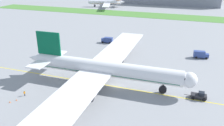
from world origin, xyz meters
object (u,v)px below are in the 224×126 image
at_px(parked_airliner_far_left, 106,2).
at_px(service_truck_catering_van, 201,54).
at_px(airliner_foreground, 103,69).
at_px(pushback_tug, 199,95).
at_px(traffic_cone_near_nose, 10,102).
at_px(ground_crew_wingwalker_port, 70,126).
at_px(ground_crew_marshaller_front, 24,93).
at_px(traffic_cone_port_wing, 16,100).
at_px(service_truck_baggage_loader, 107,40).

bearing_deg(parked_airliner_far_left, service_truck_catering_van, -53.36).
bearing_deg(service_truck_catering_van, airliner_foreground, -130.20).
height_order(pushback_tug, parked_airliner_far_left, parked_airliner_far_left).
relative_size(airliner_foreground, traffic_cone_near_nose, 159.32).
relative_size(ground_crew_wingwalker_port, parked_airliner_far_left, 0.03).
xyz_separation_m(ground_crew_marshaller_front, parked_airliner_far_left, (-38.01, 168.28, 3.31)).
xyz_separation_m(traffic_cone_near_nose, service_truck_catering_van, (50.73, 55.46, 1.33)).
distance_m(airliner_foreground, pushback_tug, 30.21).
xyz_separation_m(traffic_cone_port_wing, service_truck_baggage_loader, (5.04, 60.81, 1.26)).
distance_m(traffic_cone_port_wing, service_truck_catering_van, 73.42).
height_order(service_truck_baggage_loader, service_truck_catering_van, service_truck_catering_van).
xyz_separation_m(ground_crew_marshaller_front, traffic_cone_port_wing, (-0.51, -3.02, -0.69)).
bearing_deg(ground_crew_marshaller_front, parked_airliner_far_left, 102.73).
height_order(airliner_foreground, traffic_cone_port_wing, airliner_foreground).
height_order(ground_crew_wingwalker_port, ground_crew_marshaller_front, ground_crew_marshaller_front).
height_order(airliner_foreground, pushback_tug, airliner_foreground).
xyz_separation_m(pushback_tug, traffic_cone_near_nose, (-50.48, -20.30, -0.73)).
xyz_separation_m(pushback_tug, ground_crew_marshaller_front, (-49.00, -15.79, -0.04)).
height_order(pushback_tug, ground_crew_wingwalker_port, pushback_tug).
bearing_deg(pushback_tug, service_truck_catering_van, 89.58).
bearing_deg(ground_crew_marshaller_front, pushback_tug, 17.86).
height_order(ground_crew_marshaller_front, traffic_cone_near_nose, ground_crew_marshaller_front).
height_order(traffic_cone_port_wing, service_truck_baggage_loader, service_truck_baggage_loader).
bearing_deg(traffic_cone_port_wing, parked_airliner_far_left, 102.35).
distance_m(airliner_foreground, traffic_cone_port_wing, 27.30).
height_order(ground_crew_marshaller_front, parked_airliner_far_left, parked_airliner_far_left).
xyz_separation_m(traffic_cone_near_nose, service_truck_baggage_loader, (6.01, 62.30, 1.26)).
distance_m(airliner_foreground, ground_crew_wingwalker_port, 24.99).
xyz_separation_m(service_truck_baggage_loader, service_truck_catering_van, (44.72, -6.85, 0.07)).
relative_size(airliner_foreground, service_truck_catering_van, 14.70).
xyz_separation_m(airliner_foreground, parked_airliner_far_left, (-57.12, 153.01, -1.10)).
relative_size(service_truck_catering_van, parked_airliner_far_left, 0.11).
distance_m(service_truck_baggage_loader, service_truck_catering_van, 45.24).
relative_size(pushback_tug, ground_crew_wingwalker_port, 3.96).
distance_m(ground_crew_wingwalker_port, traffic_cone_near_nose, 22.39).
bearing_deg(airliner_foreground, pushback_tug, 0.99).
height_order(traffic_cone_near_nose, service_truck_catering_van, service_truck_catering_van).
xyz_separation_m(ground_crew_marshaller_front, service_truck_catering_van, (49.25, 50.94, 0.64)).
relative_size(pushback_tug, parked_airliner_far_left, 0.11).
distance_m(airliner_foreground, parked_airliner_far_left, 163.33).
relative_size(ground_crew_marshaller_front, service_truck_baggage_loader, 0.28).
distance_m(ground_crew_marshaller_front, traffic_cone_near_nose, 4.80).
height_order(traffic_cone_port_wing, parked_airliner_far_left, parked_airliner_far_left).
bearing_deg(ground_crew_wingwalker_port, airliner_foreground, 92.97).
height_order(airliner_foreground, parked_airliner_far_left, airliner_foreground).
height_order(service_truck_catering_van, parked_airliner_far_left, parked_airliner_far_left).
bearing_deg(ground_crew_wingwalker_port, ground_crew_marshaller_front, 155.49).
relative_size(traffic_cone_near_nose, traffic_cone_port_wing, 1.00).
relative_size(ground_crew_wingwalker_port, traffic_cone_near_nose, 2.73).
bearing_deg(parked_airliner_far_left, airliner_foreground, -69.53).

